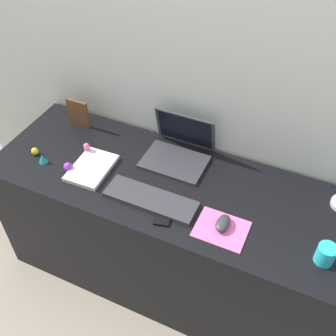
{
  "coord_description": "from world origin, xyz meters",
  "views": [
    {
      "loc": [
        0.52,
        -1.17,
        2.05
      ],
      "look_at": [
        -0.02,
        0.0,
        0.83
      ],
      "focal_mm": 43.17,
      "sensor_mm": 36.0,
      "label": 1
    }
  ],
  "objects_px": {
    "laptop": "(179,147)",
    "toy_figurine_teal": "(43,158)",
    "keyboard": "(151,199)",
    "cell_phone": "(164,213)",
    "notebook_pad": "(92,168)",
    "mouse": "(223,223)",
    "picture_frame": "(78,113)",
    "toy_figurine_purple": "(68,167)",
    "toy_figurine_pink": "(87,148)",
    "coffee_mug": "(326,254)",
    "toy_figurine_yellow": "(35,151)"
  },
  "relations": [
    {
      "from": "mouse",
      "to": "cell_phone",
      "type": "xyz_separation_m",
      "value": [
        -0.25,
        -0.04,
        -0.02
      ]
    },
    {
      "from": "cell_phone",
      "to": "notebook_pad",
      "type": "xyz_separation_m",
      "value": [
        -0.42,
        0.11,
        0.01
      ]
    },
    {
      "from": "notebook_pad",
      "to": "toy_figurine_purple",
      "type": "bearing_deg",
      "value": -153.83
    },
    {
      "from": "notebook_pad",
      "to": "toy_figurine_yellow",
      "type": "bearing_deg",
      "value": -177.94
    },
    {
      "from": "notebook_pad",
      "to": "toy_figurine_purple",
      "type": "xyz_separation_m",
      "value": [
        -0.09,
        -0.05,
        0.01
      ]
    },
    {
      "from": "toy_figurine_yellow",
      "to": "toy_figurine_teal",
      "type": "distance_m",
      "value": 0.08
    },
    {
      "from": "mouse",
      "to": "toy_figurine_yellow",
      "type": "bearing_deg",
      "value": 177.67
    },
    {
      "from": "mouse",
      "to": "picture_frame",
      "type": "xyz_separation_m",
      "value": [
        -0.91,
        0.33,
        0.05
      ]
    },
    {
      "from": "mouse",
      "to": "coffee_mug",
      "type": "distance_m",
      "value": 0.4
    },
    {
      "from": "cell_phone",
      "to": "toy_figurine_yellow",
      "type": "xyz_separation_m",
      "value": [
        -0.73,
        0.08,
        0.01
      ]
    },
    {
      "from": "coffee_mug",
      "to": "toy_figurine_pink",
      "type": "distance_m",
      "value": 1.16
    },
    {
      "from": "picture_frame",
      "to": "coffee_mug",
      "type": "height_order",
      "value": "picture_frame"
    },
    {
      "from": "mouse",
      "to": "toy_figurine_teal",
      "type": "distance_m",
      "value": 0.91
    },
    {
      "from": "toy_figurine_pink",
      "to": "picture_frame",
      "type": "bearing_deg",
      "value": 132.41
    },
    {
      "from": "coffee_mug",
      "to": "cell_phone",
      "type": "bearing_deg",
      "value": -175.83
    },
    {
      "from": "cell_phone",
      "to": "picture_frame",
      "type": "bearing_deg",
      "value": 137.32
    },
    {
      "from": "notebook_pad",
      "to": "toy_figurine_yellow",
      "type": "height_order",
      "value": "toy_figurine_yellow"
    },
    {
      "from": "laptop",
      "to": "mouse",
      "type": "bearing_deg",
      "value": -43.96
    },
    {
      "from": "toy_figurine_pink",
      "to": "mouse",
      "type": "bearing_deg",
      "value": -11.63
    },
    {
      "from": "laptop",
      "to": "notebook_pad",
      "type": "distance_m",
      "value": 0.43
    },
    {
      "from": "mouse",
      "to": "toy_figurine_yellow",
      "type": "relative_size",
      "value": 2.52
    },
    {
      "from": "toy_figurine_yellow",
      "to": "cell_phone",
      "type": "bearing_deg",
      "value": -6.36
    },
    {
      "from": "keyboard",
      "to": "laptop",
      "type": "bearing_deg",
      "value": 91.11
    },
    {
      "from": "coffee_mug",
      "to": "keyboard",
      "type": "bearing_deg",
      "value": -179.85
    },
    {
      "from": "picture_frame",
      "to": "toy_figurine_teal",
      "type": "relative_size",
      "value": 3.17
    },
    {
      "from": "picture_frame",
      "to": "toy_figurine_purple",
      "type": "height_order",
      "value": "picture_frame"
    },
    {
      "from": "toy_figurine_purple",
      "to": "toy_figurine_yellow",
      "type": "relative_size",
      "value": 1.19
    },
    {
      "from": "picture_frame",
      "to": "coffee_mug",
      "type": "xyz_separation_m",
      "value": [
        1.31,
        -0.33,
        -0.03
      ]
    },
    {
      "from": "laptop",
      "to": "mouse",
      "type": "distance_m",
      "value": 0.47
    },
    {
      "from": "mouse",
      "to": "toy_figurine_yellow",
      "type": "distance_m",
      "value": 0.98
    },
    {
      "from": "cell_phone",
      "to": "notebook_pad",
      "type": "relative_size",
      "value": 0.53
    },
    {
      "from": "mouse",
      "to": "cell_phone",
      "type": "distance_m",
      "value": 0.25
    },
    {
      "from": "keyboard",
      "to": "cell_phone",
      "type": "height_order",
      "value": "keyboard"
    },
    {
      "from": "keyboard",
      "to": "mouse",
      "type": "xyz_separation_m",
      "value": [
        0.33,
        -0.0,
        0.01
      ]
    },
    {
      "from": "coffee_mug",
      "to": "toy_figurine_teal",
      "type": "xyz_separation_m",
      "value": [
        -1.31,
        0.01,
        -0.02
      ]
    },
    {
      "from": "cell_phone",
      "to": "toy_figurine_teal",
      "type": "height_order",
      "value": "toy_figurine_teal"
    },
    {
      "from": "notebook_pad",
      "to": "mouse",
      "type": "bearing_deg",
      "value": -7.72
    },
    {
      "from": "mouse",
      "to": "cell_phone",
      "type": "bearing_deg",
      "value": -170.36
    },
    {
      "from": "mouse",
      "to": "toy_figurine_teal",
      "type": "xyz_separation_m",
      "value": [
        -0.91,
        0.01,
        0.0
      ]
    },
    {
      "from": "laptop",
      "to": "cell_phone",
      "type": "distance_m",
      "value": 0.38
    },
    {
      "from": "toy_figurine_purple",
      "to": "toy_figurine_teal",
      "type": "relative_size",
      "value": 0.96
    },
    {
      "from": "toy_figurine_teal",
      "to": "toy_figurine_pink",
      "type": "xyz_separation_m",
      "value": [
        0.16,
        0.14,
        0.01
      ]
    },
    {
      "from": "notebook_pad",
      "to": "coffee_mug",
      "type": "xyz_separation_m",
      "value": [
        1.07,
        -0.06,
        0.03
      ]
    },
    {
      "from": "laptop",
      "to": "notebook_pad",
      "type": "bearing_deg",
      "value": -142.01
    },
    {
      "from": "laptop",
      "to": "cell_phone",
      "type": "xyz_separation_m",
      "value": [
        0.09,
        -0.37,
        -0.05
      ]
    },
    {
      "from": "keyboard",
      "to": "toy_figurine_teal",
      "type": "bearing_deg",
      "value": 179.21
    },
    {
      "from": "toy_figurine_purple",
      "to": "picture_frame",
      "type": "bearing_deg",
      "value": 115.02
    },
    {
      "from": "toy_figurine_purple",
      "to": "toy_figurine_teal",
      "type": "distance_m",
      "value": 0.14
    },
    {
      "from": "laptop",
      "to": "toy_figurine_teal",
      "type": "relative_size",
      "value": 6.34
    },
    {
      "from": "toy_figurine_purple",
      "to": "toy_figurine_pink",
      "type": "height_order",
      "value": "toy_figurine_pink"
    }
  ]
}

